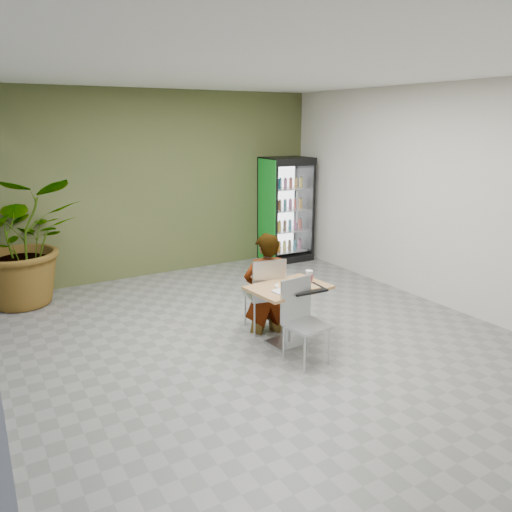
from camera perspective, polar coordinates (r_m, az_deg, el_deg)
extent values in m
plane|color=gray|center=(6.28, 0.89, -9.94)|extent=(7.00, 7.00, 0.00)
cube|color=#A87C48|center=(6.01, 3.74, -3.63)|extent=(0.99, 0.74, 0.04)
cylinder|color=#B0B3B5|center=(6.14, 3.68, -6.94)|extent=(0.09, 0.09, 0.71)
cube|color=#B0B3B5|center=(6.28, 3.62, -9.80)|extent=(0.50, 0.42, 0.04)
cube|color=#B0B3B5|center=(6.51, 0.87, -4.50)|extent=(0.52, 0.52, 0.03)
cube|color=#B0B3B5|center=(6.24, 1.54, -2.84)|extent=(0.44, 0.12, 0.53)
cylinder|color=#B0B3B5|center=(6.83, 1.82, -5.70)|extent=(0.03, 0.03, 0.47)
cylinder|color=#B0B3B5|center=(6.71, -1.22, -6.07)|extent=(0.03, 0.03, 0.47)
cylinder|color=#B0B3B5|center=(6.50, 3.02, -6.81)|extent=(0.03, 0.03, 0.47)
cylinder|color=#B0B3B5|center=(6.37, -0.16, -7.24)|extent=(0.03, 0.03, 0.47)
cube|color=#B0B3B5|center=(5.65, 5.84, -7.93)|extent=(0.46, 0.46, 0.03)
cube|color=#B0B3B5|center=(5.70, 4.57, -4.96)|extent=(0.43, 0.06, 0.51)
cylinder|color=#B0B3B5|center=(5.51, 5.57, -11.14)|extent=(0.02, 0.02, 0.45)
cylinder|color=#B0B3B5|center=(5.74, 8.38, -10.15)|extent=(0.02, 0.02, 0.45)
cylinder|color=#B0B3B5|center=(5.77, 3.19, -9.87)|extent=(0.02, 0.02, 0.45)
cylinder|color=#B0B3B5|center=(5.98, 5.96, -8.98)|extent=(0.02, 0.02, 0.45)
imported|color=black|center=(6.46, 1.11, -4.35)|extent=(0.66, 0.49, 1.61)
cylinder|color=silver|center=(6.00, 3.21, -3.41)|extent=(0.22, 0.22, 0.01)
cylinder|color=silver|center=(6.13, 6.09, -2.41)|extent=(0.08, 0.08, 0.15)
cylinder|color=#BA0B12|center=(6.13, 6.09, -2.45)|extent=(0.09, 0.09, 0.08)
cylinder|color=silver|center=(6.11, 6.11, -1.71)|extent=(0.09, 0.09, 0.01)
cube|color=silver|center=(5.79, 2.80, -4.08)|extent=(0.17, 0.17, 0.02)
cube|color=black|center=(5.88, 5.68, -3.80)|extent=(0.45, 0.34, 0.02)
cube|color=black|center=(9.79, 3.47, 5.33)|extent=(0.93, 0.74, 2.00)
cube|color=green|center=(9.55, 1.18, 5.10)|extent=(0.04, 0.69, 1.96)
cube|color=white|center=(9.51, 4.62, 5.14)|extent=(0.72, 0.05, 1.60)
imported|color=#3A702D|center=(8.09, -25.16, 1.52)|extent=(1.92, 1.72, 1.92)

